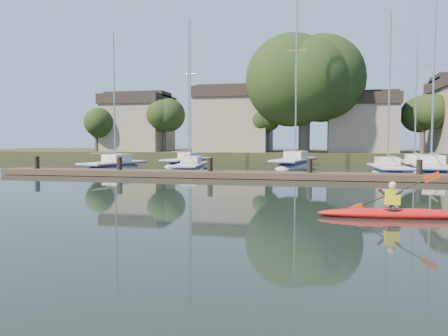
% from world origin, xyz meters
% --- Properties ---
extents(ground, '(160.00, 160.00, 0.00)m').
position_xyz_m(ground, '(0.00, 0.00, 0.00)').
color(ground, black).
rests_on(ground, ground).
extents(kayak, '(4.66, 1.07, 1.48)m').
position_xyz_m(kayak, '(5.75, 1.47, 0.18)').
color(kayak, red).
rests_on(kayak, ground).
extents(dock, '(34.00, 2.00, 1.80)m').
position_xyz_m(dock, '(0.00, 14.00, 0.20)').
color(dock, '#49372A').
rests_on(dock, ground).
extents(sailboat_0, '(3.53, 7.73, 11.84)m').
position_xyz_m(sailboat_0, '(-12.04, 19.29, -0.19)').
color(sailboat_0, silver).
rests_on(sailboat_0, ground).
extents(sailboat_1, '(2.72, 7.71, 12.34)m').
position_xyz_m(sailboat_1, '(-5.81, 19.15, -0.17)').
color(sailboat_1, silver).
rests_on(sailboat_1, ground).
extents(sailboat_3, '(2.33, 7.53, 12.00)m').
position_xyz_m(sailboat_3, '(8.14, 19.27, -0.18)').
color(sailboat_3, silver).
rests_on(sailboat_3, ground).
extents(sailboat_4, '(2.87, 7.65, 12.72)m').
position_xyz_m(sailboat_4, '(10.86, 19.22, -0.21)').
color(sailboat_4, silver).
rests_on(sailboat_4, ground).
extents(sailboat_5, '(3.48, 8.99, 14.52)m').
position_xyz_m(sailboat_5, '(-8.42, 27.04, -0.18)').
color(sailboat_5, silver).
rests_on(sailboat_5, ground).
extents(sailboat_6, '(4.25, 11.17, 17.39)m').
position_xyz_m(sailboat_6, '(1.44, 26.99, -0.20)').
color(sailboat_6, silver).
rests_on(sailboat_6, ground).
extents(sailboat_7, '(2.66, 7.63, 12.06)m').
position_xyz_m(sailboat_7, '(11.26, 26.42, -0.18)').
color(sailboat_7, silver).
rests_on(sailboat_7, ground).
extents(shore, '(90.00, 25.25, 12.75)m').
position_xyz_m(shore, '(1.61, 40.29, 3.23)').
color(shore, '#2B381C').
rests_on(shore, ground).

